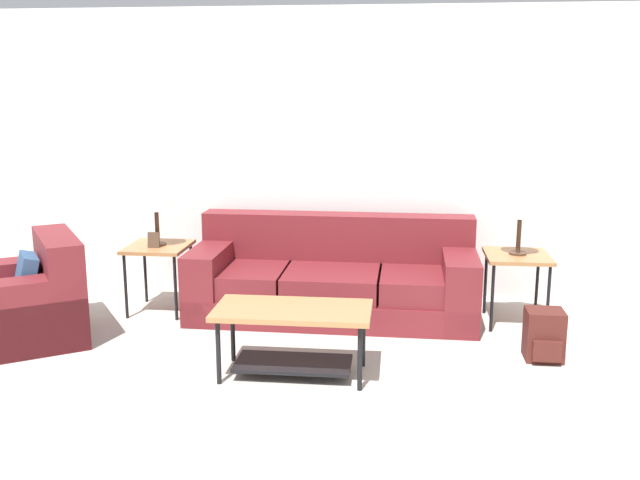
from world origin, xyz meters
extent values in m
cube|color=white|center=(0.00, 4.26, 1.30)|extent=(8.65, 0.06, 2.60)
cube|color=maroon|center=(-0.11, 3.61, 0.11)|extent=(2.39, 0.98, 0.22)
cube|color=maroon|center=(-0.90, 3.60, 0.32)|extent=(0.78, 0.87, 0.20)
cube|color=maroon|center=(-0.11, 3.59, 0.32)|extent=(0.78, 0.87, 0.20)
cube|color=maroon|center=(0.68, 3.58, 0.32)|extent=(0.78, 0.87, 0.20)
cube|color=maroon|center=(-0.10, 3.96, 0.62)|extent=(2.38, 0.29, 0.40)
cube|color=maroon|center=(-1.16, 3.63, 0.29)|extent=(0.29, 0.96, 0.58)
cube|color=maroon|center=(0.94, 3.60, 0.29)|extent=(0.29, 0.96, 0.58)
cube|color=maroon|center=(-2.49, 2.72, 0.20)|extent=(1.35, 1.33, 0.40)
cube|color=maroon|center=(-2.18, 2.93, 0.60)|extent=(0.74, 0.92, 0.40)
cube|color=maroon|center=(-2.67, 3.00, 0.28)|extent=(0.97, 0.77, 0.56)
cube|color=maroon|center=(-2.30, 2.44, 0.28)|extent=(0.97, 0.77, 0.56)
cube|color=#33567F|center=(-2.38, 2.79, 0.50)|extent=(0.35, 0.39, 0.36)
cube|color=#A87042|center=(-0.26, 2.33, 0.46)|extent=(1.05, 0.53, 0.04)
cylinder|color=black|center=(-0.72, 2.13, 0.22)|extent=(0.03, 0.03, 0.44)
cylinder|color=black|center=(0.21, 2.13, 0.22)|extent=(0.03, 0.03, 0.44)
cylinder|color=black|center=(-0.72, 2.53, 0.22)|extent=(0.03, 0.03, 0.44)
cylinder|color=black|center=(0.21, 2.53, 0.22)|extent=(0.03, 0.03, 0.44)
cube|color=black|center=(-0.26, 2.33, 0.08)|extent=(0.78, 0.37, 0.02)
cube|color=#A87042|center=(-1.61, 3.60, 0.57)|extent=(0.51, 0.55, 0.03)
cylinder|color=black|center=(-1.83, 3.36, 0.28)|extent=(0.03, 0.03, 0.55)
cylinder|color=black|center=(-1.40, 3.36, 0.28)|extent=(0.03, 0.03, 0.55)
cylinder|color=black|center=(-1.83, 3.83, 0.28)|extent=(0.03, 0.03, 0.55)
cylinder|color=black|center=(-1.40, 3.83, 0.28)|extent=(0.03, 0.03, 0.55)
cube|color=#A87042|center=(1.40, 3.60, 0.57)|extent=(0.51, 0.55, 0.03)
cylinder|color=black|center=(1.18, 3.36, 0.28)|extent=(0.03, 0.03, 0.55)
cylinder|color=black|center=(1.61, 3.36, 0.28)|extent=(0.03, 0.03, 0.55)
cylinder|color=black|center=(1.18, 3.83, 0.28)|extent=(0.03, 0.03, 0.55)
cylinder|color=black|center=(1.61, 3.83, 0.28)|extent=(0.03, 0.03, 0.55)
cylinder|color=#472D1E|center=(-1.61, 3.60, 0.59)|extent=(0.14, 0.14, 0.02)
cylinder|color=#472D1E|center=(-1.61, 3.60, 0.75)|extent=(0.04, 0.04, 0.30)
cone|color=beige|center=(-1.61, 3.60, 1.01)|extent=(0.31, 0.31, 0.22)
cylinder|color=#472D1E|center=(1.40, 3.60, 0.59)|extent=(0.14, 0.14, 0.02)
cylinder|color=#472D1E|center=(1.40, 3.60, 0.75)|extent=(0.04, 0.04, 0.30)
cone|color=beige|center=(1.40, 3.60, 1.01)|extent=(0.31, 0.31, 0.22)
cube|color=#4C1E19|center=(1.48, 2.81, 0.18)|extent=(0.26, 0.24, 0.36)
cube|color=#4C1E19|center=(1.48, 2.67, 0.11)|extent=(0.20, 0.05, 0.15)
cylinder|color=#4C1E19|center=(1.41, 2.95, 0.20)|extent=(0.02, 0.02, 0.27)
cylinder|color=#4C1E19|center=(1.55, 2.95, 0.20)|extent=(0.02, 0.02, 0.27)
cube|color=#4C3828|center=(-1.62, 3.51, 0.65)|extent=(0.10, 0.04, 0.13)
camera|label=1|loc=(0.43, -2.16, 1.93)|focal=40.00mm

